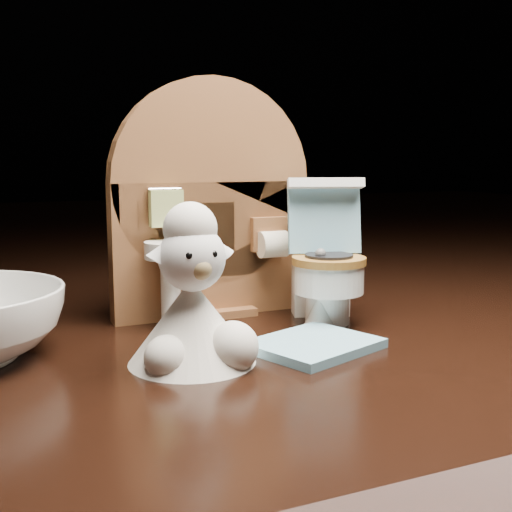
# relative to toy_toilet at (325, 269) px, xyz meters

# --- Properties ---
(backdrop_panel) EXTENTS (0.13, 0.05, 0.15)m
(backdrop_panel) POSITION_rel_toy_toilet_xyz_m (-0.06, 0.04, 0.03)
(backdrop_panel) COLOR brown
(backdrop_panel) RESTS_ON ground
(toy_toilet) EXTENTS (0.05, 0.06, 0.09)m
(toy_toilet) POSITION_rel_toy_toilet_xyz_m (0.00, 0.00, 0.00)
(toy_toilet) COLOR white
(toy_toilet) RESTS_ON ground
(bath_mat) EXTENTS (0.08, 0.07, 0.00)m
(bath_mat) POSITION_rel_toy_toilet_xyz_m (-0.04, -0.05, -0.03)
(bath_mat) COLOR #71A8BF
(bath_mat) RESTS_ON ground
(toilet_brush) EXTENTS (0.02, 0.02, 0.05)m
(toilet_brush) POSITION_rel_toy_toilet_xyz_m (-0.01, -0.01, -0.02)
(toilet_brush) COLOR white
(toilet_brush) RESTS_ON ground
(plush_lamb) EXTENTS (0.06, 0.06, 0.08)m
(plush_lamb) POSITION_rel_toy_toilet_xyz_m (-0.10, -0.05, -0.00)
(plush_lamb) COLOR silver
(plush_lamb) RESTS_ON ground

